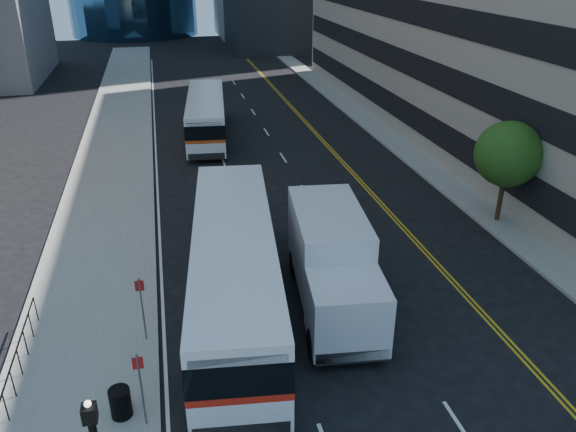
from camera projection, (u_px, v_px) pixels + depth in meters
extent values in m
plane|color=black|center=(391.00, 344.00, 19.76)|extent=(160.00, 160.00, 0.00)
cube|color=gray|center=(116.00, 145.00, 39.64)|extent=(5.00, 90.00, 0.15)
cube|color=gray|center=(376.00, 128.00, 43.56)|extent=(2.00, 90.00, 0.15)
cylinder|color=#332114|center=(500.00, 200.00, 28.08)|extent=(0.24, 0.24, 2.20)
sphere|color=#204614|center=(508.00, 154.00, 27.05)|extent=(3.20, 3.20, 3.20)
cube|color=black|center=(89.00, 413.00, 10.73)|extent=(0.28, 0.28, 0.36)
cube|color=white|center=(235.00, 288.00, 21.19)|extent=(4.42, 13.61, 1.23)
cube|color=red|center=(235.00, 271.00, 20.88)|extent=(4.44, 13.63, 0.25)
cube|color=black|center=(234.00, 257.00, 20.62)|extent=(4.44, 13.63, 1.00)
cube|color=white|center=(233.00, 237.00, 20.26)|extent=(4.42, 13.61, 0.56)
cylinder|color=black|center=(197.00, 371.00, 17.65)|extent=(0.46, 1.15, 1.11)
cylinder|color=black|center=(281.00, 365.00, 17.91)|extent=(0.46, 1.15, 1.11)
cylinder|color=black|center=(203.00, 254.00, 24.46)|extent=(0.46, 1.15, 1.11)
cylinder|color=black|center=(264.00, 251.00, 24.71)|extent=(0.46, 1.15, 1.11)
cube|color=white|center=(207.00, 126.00, 41.17)|extent=(3.74, 11.97, 1.08)
cube|color=#D24713|center=(206.00, 117.00, 40.90)|extent=(3.76, 12.00, 0.22)
cube|color=black|center=(206.00, 110.00, 40.67)|extent=(3.76, 12.00, 0.88)
cube|color=white|center=(205.00, 100.00, 40.35)|extent=(3.74, 11.97, 0.49)
cylinder|color=black|center=(190.00, 147.00, 38.05)|extent=(0.39, 1.01, 0.98)
cylinder|color=black|center=(224.00, 145.00, 38.30)|extent=(0.39, 1.01, 0.98)
cylinder|color=black|center=(193.00, 120.00, 44.03)|extent=(0.39, 1.01, 0.98)
cylinder|color=black|center=(222.00, 119.00, 44.28)|extent=(0.39, 1.01, 0.98)
cube|color=silver|center=(347.00, 312.00, 18.82)|extent=(2.82, 2.64, 2.25)
cube|color=black|center=(354.00, 320.00, 17.72)|extent=(2.37, 0.33, 1.18)
cube|color=silver|center=(328.00, 243.00, 21.92)|extent=(3.14, 5.41, 2.79)
cube|color=black|center=(332.00, 294.00, 21.55)|extent=(2.76, 7.26, 0.27)
cylinder|color=black|center=(313.00, 344.00, 18.96)|extent=(0.41, 1.06, 1.03)
cylinder|color=black|center=(380.00, 339.00, 19.19)|extent=(0.41, 1.06, 1.03)
cylinder|color=black|center=(294.00, 264.00, 23.77)|extent=(0.41, 1.06, 1.03)
cylinder|color=black|center=(348.00, 261.00, 24.01)|extent=(0.41, 1.06, 1.03)
cylinder|color=black|center=(120.00, 403.00, 16.34)|extent=(0.68, 0.68, 0.94)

